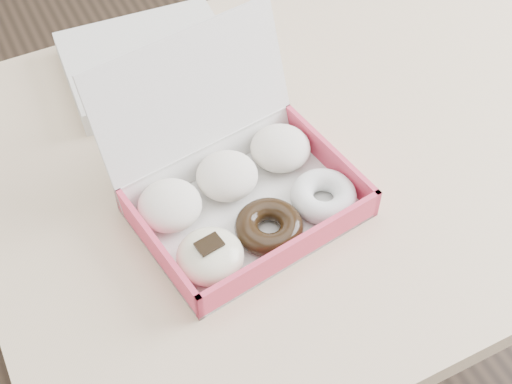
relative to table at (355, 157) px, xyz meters
name	(u,v)px	position (x,y,z in m)	size (l,w,h in m)	color
ground	(325,346)	(0.00, 0.00, -0.67)	(4.00, 4.00, 0.00)	black
table	(355,157)	(0.00, 0.00, 0.00)	(1.20, 0.80, 0.75)	tan
donut_box	(238,190)	(-0.24, -0.06, 0.11)	(0.33, 0.31, 0.21)	silver
newspapers	(149,62)	(-0.25, 0.26, 0.10)	(0.27, 0.22, 0.04)	white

